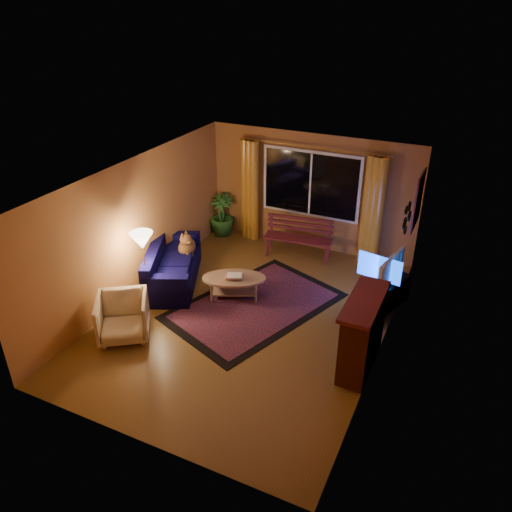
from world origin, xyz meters
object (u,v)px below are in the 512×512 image
at_px(sofa, 173,264).
at_px(coffee_table, 234,287).
at_px(armchair, 123,315).
at_px(floor_lamp, 145,269).
at_px(bench, 298,248).
at_px(tv_console, 381,296).

height_order(sofa, coffee_table, sofa).
bearing_deg(armchair, floor_lamp, 69.55).
bearing_deg(armchair, sofa, 63.19).
distance_m(bench, coffee_table, 2.03).
bearing_deg(floor_lamp, coffee_table, 32.15).
distance_m(sofa, coffee_table, 1.32).
relative_size(bench, tv_console, 1.14).
xyz_separation_m(bench, coffee_table, (-0.48, -1.97, -0.00)).
distance_m(armchair, coffee_table, 2.10).
bearing_deg(sofa, bench, 23.30).
bearing_deg(bench, coffee_table, -111.51).
relative_size(sofa, coffee_table, 1.68).
bearing_deg(sofa, floor_lamp, -115.09).
relative_size(floor_lamp, tv_console, 1.13).
relative_size(sofa, armchair, 2.41).
bearing_deg(armchair, bench, 33.44).
distance_m(armchair, tv_console, 4.42).
xyz_separation_m(sofa, tv_console, (3.82, 0.78, -0.14)).
bearing_deg(coffee_table, floor_lamp, -147.85).
bearing_deg(armchair, tv_console, 1.48).
relative_size(bench, coffee_table, 1.22).
bearing_deg(floor_lamp, bench, 57.32).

